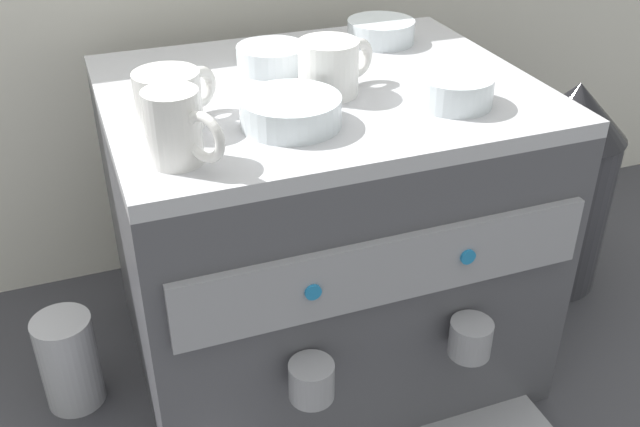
# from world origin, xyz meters

# --- Properties ---
(ground_plane) EXTENTS (4.00, 4.00, 0.00)m
(ground_plane) POSITION_xyz_m (0.00, 0.00, 0.00)
(ground_plane) COLOR #38383D
(tiled_backsplash_wall) EXTENTS (2.80, 0.03, 0.91)m
(tiled_backsplash_wall) POSITION_xyz_m (0.00, 0.36, 0.46)
(tiled_backsplash_wall) COLOR silver
(tiled_backsplash_wall) RESTS_ON ground_plane
(espresso_machine) EXTENTS (0.58, 0.58, 0.46)m
(espresso_machine) POSITION_xyz_m (0.00, -0.00, 0.23)
(espresso_machine) COLOR #4C4C51
(espresso_machine) RESTS_ON ground_plane
(ceramic_cup_0) EXTENTS (0.11, 0.09, 0.07)m
(ceramic_cup_0) POSITION_xyz_m (-0.21, -0.06, 0.50)
(ceramic_cup_0) COLOR white
(ceramic_cup_0) RESTS_ON espresso_machine
(ceramic_cup_1) EXTENTS (0.11, 0.08, 0.07)m
(ceramic_cup_1) POSITION_xyz_m (0.01, -0.03, 0.50)
(ceramic_cup_1) COLOR white
(ceramic_cup_1) RESTS_ON espresso_machine
(ceramic_cup_2) EXTENTS (0.08, 0.09, 0.08)m
(ceramic_cup_2) POSITION_xyz_m (-0.22, -0.16, 0.51)
(ceramic_cup_2) COLOR white
(ceramic_cup_2) RESTS_ON espresso_machine
(ceramic_bowl_0) EXTENTS (0.10, 0.10, 0.04)m
(ceramic_bowl_0) POSITION_xyz_m (0.14, -0.12, 0.48)
(ceramic_bowl_0) COLOR silver
(ceramic_bowl_0) RESTS_ON espresso_machine
(ceramic_bowl_1) EXTENTS (0.10, 0.10, 0.03)m
(ceramic_bowl_1) POSITION_xyz_m (-0.04, 0.08, 0.48)
(ceramic_bowl_1) COLOR silver
(ceramic_bowl_1) RESTS_ON espresso_machine
(ceramic_bowl_2) EXTENTS (0.10, 0.10, 0.03)m
(ceramic_bowl_2) POSITION_xyz_m (0.15, 0.14, 0.48)
(ceramic_bowl_2) COLOR silver
(ceramic_bowl_2) RESTS_ON espresso_machine
(ceramic_bowl_3) EXTENTS (0.12, 0.12, 0.04)m
(ceramic_bowl_3) POSITION_xyz_m (-0.08, -0.11, 0.48)
(ceramic_bowl_3) COLOR silver
(ceramic_bowl_3) RESTS_ON espresso_machine
(coffee_grinder) EXTENTS (0.18, 0.18, 0.39)m
(coffee_grinder) POSITION_xyz_m (0.47, 0.04, 0.20)
(coffee_grinder) COLOR #333338
(coffee_grinder) RESTS_ON ground_plane
(milk_pitcher) EXTENTS (0.09, 0.09, 0.15)m
(milk_pitcher) POSITION_xyz_m (-0.39, 0.02, 0.08)
(milk_pitcher) COLOR #B7B7BC
(milk_pitcher) RESTS_ON ground_plane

